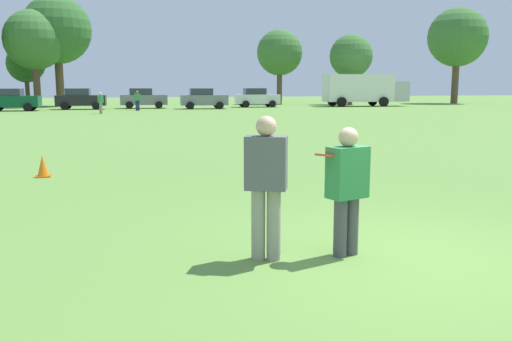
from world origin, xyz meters
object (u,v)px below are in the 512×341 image
object	(u,v)px
parked_car_near_right	(203,98)
box_truck	(364,89)
player_thrower	(266,180)
parked_car_mid_right	(143,98)
player_defender	(347,185)
parked_car_far_right	(257,98)
bystander_sideline_watcher	(137,99)
traffic_cone	(43,167)
parked_car_center	(81,99)
frisbee	(326,155)
bystander_field_marshal	(101,102)
parked_car_mid_left	(12,100)

from	to	relation	value
parked_car_near_right	box_truck	xyz separation A→B (m)	(16.76, 1.68, 0.83)
player_thrower	parked_car_mid_right	bearing A→B (deg)	87.56
player_thrower	parked_car_near_right	bearing A→B (deg)	80.56
player_defender	parked_car_far_right	size ratio (longest dim) A/B	0.35
box_truck	bystander_sideline_watcher	world-z (taller)	box_truck
traffic_cone	parked_car_center	world-z (taller)	parked_car_center
frisbee	bystander_sideline_watcher	world-z (taller)	bystander_sideline_watcher
player_thrower	traffic_cone	xyz separation A→B (m)	(-3.10, 6.91, -0.72)
box_truck	bystander_field_marshal	size ratio (longest dim) A/B	5.49
parked_car_center	player_defender	bearing A→B (deg)	-84.17
bystander_sideline_watcher	bystander_field_marshal	bearing A→B (deg)	-123.70
frisbee	bystander_sideline_watcher	bearing A→B (deg)	89.47
parked_car_mid_right	bystander_field_marshal	distance (m)	9.82
frisbee	parked_car_far_right	size ratio (longest dim) A/B	0.06
player_defender	parked_car_mid_left	distance (m)	43.56
parked_car_near_right	parked_car_mid_left	bearing A→B (deg)	179.83
parked_car_center	box_truck	size ratio (longest dim) A/B	0.50
player_defender	bystander_field_marshal	size ratio (longest dim) A/B	0.97
parked_car_near_right	parked_car_far_right	distance (m)	6.20
parked_car_mid_right	bystander_sideline_watcher	bearing A→B (deg)	-100.13
parked_car_mid_left	parked_car_center	xyz separation A→B (m)	(5.29, 1.74, 0.00)
parked_car_mid_right	player_thrower	bearing A→B (deg)	-92.44
parked_car_center	bystander_sideline_watcher	size ratio (longest dim) A/B	2.64
player_defender	bystander_field_marshal	distance (m)	35.91
frisbee	bystander_field_marshal	xyz separation A→B (m)	(-2.55, 35.77, -0.32)
parked_car_far_right	player_thrower	bearing A→B (deg)	-105.88
bystander_sideline_watcher	parked_car_center	bearing A→B (deg)	139.14
player_thrower	player_defender	world-z (taller)	player_thrower
parked_car_mid_left	player_defender	bearing A→B (deg)	-76.99
player_defender	bystander_sideline_watcher	world-z (taller)	bystander_sideline_watcher
player_thrower	bystander_sideline_watcher	size ratio (longest dim) A/B	1.02
parked_car_near_right	bystander_sideline_watcher	bearing A→B (deg)	-159.66
parked_car_mid_right	bystander_sideline_watcher	distance (m)	4.75
traffic_cone	frisbee	bearing A→B (deg)	-61.47
frisbee	bystander_sideline_watcher	distance (m)	40.16
player_thrower	bystander_field_marshal	xyz separation A→B (m)	(-1.85, 35.69, -0.05)
player_thrower	traffic_cone	bearing A→B (deg)	114.16
player_thrower	parked_car_center	distance (m)	44.22
frisbee	parked_car_center	distance (m)	44.37
player_thrower	box_truck	world-z (taller)	box_truck
player_thrower	parked_car_center	world-z (taller)	parked_car_center
bystander_field_marshal	player_defender	bearing A→B (deg)	-85.50
frisbee	parked_car_mid_right	bearing A→B (deg)	88.46
bystander_sideline_watcher	parked_car_near_right	bearing A→B (deg)	20.34
player_thrower	parked_car_far_right	size ratio (longest dim) A/B	0.39
parked_car_near_right	bystander_field_marshal	size ratio (longest dim) A/B	2.75
traffic_cone	parked_car_mid_right	bearing A→B (deg)	82.45
bystander_field_marshal	box_truck	bearing A→B (deg)	17.89
parked_car_mid_left	parked_car_far_right	xyz separation A→B (m)	(21.57, 2.40, 0.00)
parked_car_far_right	parked_car_near_right	bearing A→B (deg)	-156.73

